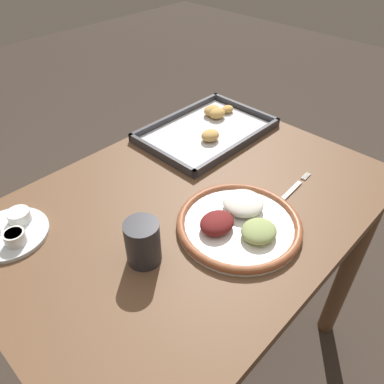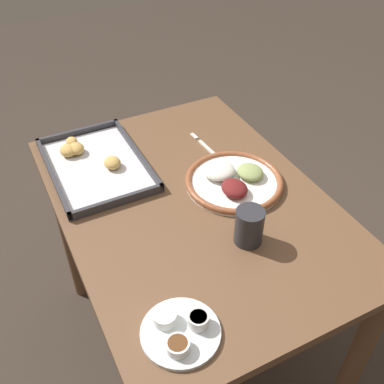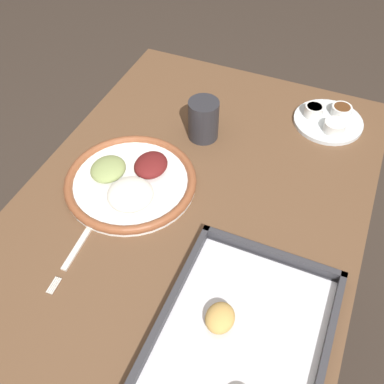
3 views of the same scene
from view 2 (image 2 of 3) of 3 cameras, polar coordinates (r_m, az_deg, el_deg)
ground_plane at (r=1.90m, az=0.05°, el=-18.91°), size 8.00×8.00×0.00m
dining_table at (r=1.39m, az=0.06°, el=-5.43°), size 1.03×0.73×0.78m
dinner_plate at (r=1.35m, az=5.28°, el=1.50°), size 0.29×0.29×0.05m
fork at (r=1.49m, az=2.28°, el=5.30°), size 0.21×0.03×0.00m
saucer_plate at (r=1.00m, az=-1.53°, el=-17.10°), size 0.17×0.17×0.04m
baking_tray at (r=1.45m, az=-12.40°, el=3.67°), size 0.41×0.29×0.04m
drinking_cup at (r=1.15m, az=7.27°, el=-4.34°), size 0.07×0.07×0.10m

